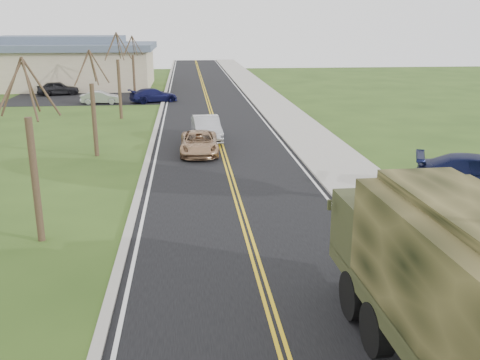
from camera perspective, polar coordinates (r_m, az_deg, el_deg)
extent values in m
cube|color=black|center=(47.91, -3.31, 7.93)|extent=(8.00, 120.00, 0.01)
cube|color=#9E998E|center=(48.25, 1.66, 8.08)|extent=(0.30, 120.00, 0.12)
cube|color=#9E998E|center=(48.51, 3.73, 8.08)|extent=(3.20, 120.00, 0.10)
cube|color=#9E998E|center=(47.91, -8.32, 7.84)|extent=(0.30, 120.00, 0.10)
cylinder|color=#38281C|center=(18.72, -21.01, -0.08)|extent=(0.24, 0.24, 4.20)
cylinder|color=#38281C|center=(18.15, -20.42, 9.28)|extent=(1.01, 0.33, 1.90)
cylinder|color=#38281C|center=(18.74, -21.36, 9.14)|extent=(0.13, 1.29, 1.74)
cylinder|color=#38281C|center=(18.45, -23.23, 9.08)|extent=(0.98, 0.43, 1.90)
cylinder|color=#38281C|center=(17.82, -23.59, 8.57)|extent=(0.79, 1.05, 1.77)
cylinder|color=#38281C|center=(17.69, -21.51, 9.00)|extent=(0.58, 0.90, 1.90)
cylinder|color=#38281C|center=(30.20, -15.28, 6.15)|extent=(0.24, 0.24, 3.96)
cylinder|color=#38281C|center=(29.90, -14.79, 11.62)|extent=(0.96, 0.32, 1.79)
cylinder|color=#38281C|center=(30.42, -15.44, 11.51)|extent=(0.12, 1.22, 1.65)
cylinder|color=#38281C|center=(30.09, -16.47, 11.52)|extent=(0.93, 0.41, 1.79)
cylinder|color=#38281C|center=(29.47, -16.54, 11.28)|extent=(0.75, 0.99, 1.67)
cylinder|color=#38281C|center=(29.42, -15.32, 11.51)|extent=(0.55, 0.85, 1.80)
cylinder|color=#38281C|center=(41.92, -12.72, 9.40)|extent=(0.24, 0.24, 4.44)
cylinder|color=#38281C|center=(41.75, -12.28, 13.81)|extent=(1.07, 0.35, 2.00)
cylinder|color=#38281C|center=(42.32, -12.84, 13.70)|extent=(0.13, 1.36, 1.84)
cylinder|color=#38281C|center=(41.92, -13.65, 13.74)|extent=(1.03, 0.46, 2.00)
cylinder|color=#38281C|center=(41.23, -13.66, 13.58)|extent=(0.83, 1.10, 1.87)
cylinder|color=#38281C|center=(41.21, -12.67, 13.76)|extent=(0.61, 0.95, 2.01)
cylinder|color=#38281C|center=(53.81, -11.24, 10.77)|extent=(0.24, 0.24, 4.08)
cylinder|color=#38281C|center=(53.70, -10.90, 13.92)|extent=(0.99, 0.33, 1.84)
cylinder|color=#38281C|center=(54.21, -11.32, 13.84)|extent=(0.13, 1.25, 1.69)
cylinder|color=#38281C|center=(53.83, -11.89, 13.87)|extent=(0.95, 0.42, 1.85)
cylinder|color=#38281C|center=(53.19, -11.88, 13.77)|extent=(0.77, 1.02, 1.72)
cylinder|color=#38281C|center=(53.19, -11.17, 13.89)|extent=(0.57, 0.88, 1.85)
cube|color=tan|center=(65.06, -18.51, 11.23)|extent=(20.00, 12.00, 4.20)
cube|color=#475466|center=(64.92, -18.71, 13.33)|extent=(21.00, 13.00, 0.70)
cube|color=#475466|center=(64.90, -18.76, 13.95)|extent=(14.00, 8.00, 0.90)
cube|color=black|center=(54.40, -14.30, 8.48)|extent=(18.00, 10.00, 0.02)
cylinder|color=black|center=(12.54, 14.40, -15.19)|extent=(0.42, 1.22, 1.21)
cylinder|color=black|center=(13.50, 23.84, -13.72)|extent=(0.42, 1.22, 1.21)
cylinder|color=black|center=(13.78, 12.05, -11.94)|extent=(0.42, 1.22, 1.21)
cylinder|color=black|center=(14.66, 20.78, -10.89)|extent=(0.42, 1.22, 1.21)
cube|color=#33361D|center=(12.21, 20.94, -13.75)|extent=(2.84, 7.77, 0.39)
cube|color=#33361D|center=(14.08, 16.08, -4.95)|extent=(2.69, 2.16, 1.54)
cube|color=black|center=(14.86, 14.68, -2.80)|extent=(2.42, 0.15, 0.77)
cube|color=#33361D|center=(11.38, 23.31, -14.76)|extent=(2.90, 5.90, 0.17)
cube|color=black|center=(10.85, 24.00, -9.50)|extent=(2.90, 5.90, 2.20)
imported|color=tan|center=(29.96, -4.38, 3.96)|extent=(2.16, 4.53, 1.25)
imported|color=#A8A8AC|center=(33.51, -3.60, 5.52)|extent=(1.89, 4.62, 1.49)
imported|color=black|center=(57.78, -18.85, 9.24)|extent=(4.35, 2.53, 1.39)
imported|color=#A3A3A7|center=(50.41, -14.62, 8.52)|extent=(3.56, 1.29, 1.17)
imported|color=#0F1139|center=(50.49, -9.21, 8.91)|extent=(4.77, 3.34, 1.28)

